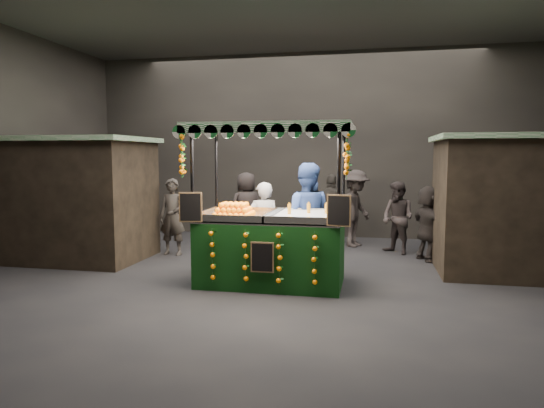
# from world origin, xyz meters

# --- Properties ---
(ground) EXTENTS (12.00, 12.00, 0.00)m
(ground) POSITION_xyz_m (0.00, 0.00, 0.00)
(ground) COLOR black
(ground) RESTS_ON ground
(market_hall) EXTENTS (12.10, 10.10, 5.05)m
(market_hall) POSITION_xyz_m (0.00, 0.00, 3.38)
(market_hall) COLOR black
(market_hall) RESTS_ON ground
(neighbour_stall_left) EXTENTS (3.00, 2.20, 2.60)m
(neighbour_stall_left) POSITION_xyz_m (-4.40, 1.00, 1.31)
(neighbour_stall_left) COLOR black
(neighbour_stall_left) RESTS_ON ground
(neighbour_stall_right) EXTENTS (3.00, 2.20, 2.60)m
(neighbour_stall_right) POSITION_xyz_m (4.40, 1.50, 1.31)
(neighbour_stall_right) COLOR black
(neighbour_stall_right) RESTS_ON ground
(juice_stall) EXTENTS (2.83, 1.66, 2.74)m
(juice_stall) POSITION_xyz_m (0.07, -0.20, 0.85)
(juice_stall) COLOR black
(juice_stall) RESTS_ON ground
(vendor_grey) EXTENTS (0.73, 0.62, 1.71)m
(vendor_grey) POSITION_xyz_m (-0.30, 0.79, 0.86)
(vendor_grey) COLOR gray
(vendor_grey) RESTS_ON ground
(vendor_blue) EXTENTS (1.02, 0.80, 2.08)m
(vendor_blue) POSITION_xyz_m (0.53, 0.75, 1.04)
(vendor_blue) COLOR navy
(vendor_blue) RESTS_ON ground
(shopper_0) EXTENTS (0.65, 0.45, 1.71)m
(shopper_0) POSITION_xyz_m (-2.60, 1.80, 0.86)
(shopper_0) COLOR #2E2925
(shopper_0) RESTS_ON ground
(shopper_1) EXTENTS (1.00, 1.00, 1.64)m
(shopper_1) POSITION_xyz_m (2.33, 2.93, 0.82)
(shopper_1) COLOR #2C2423
(shopper_1) RESTS_ON ground
(shopper_2) EXTENTS (1.08, 0.57, 1.76)m
(shopper_2) POSITION_xyz_m (0.78, 3.71, 0.88)
(shopper_2) COLOR #2D2924
(shopper_2) RESTS_ON ground
(shopper_3) EXTENTS (1.14, 1.39, 1.88)m
(shopper_3) POSITION_xyz_m (1.36, 3.64, 0.94)
(shopper_3) COLOR #292321
(shopper_3) RESTS_ON ground
(shopper_4) EXTENTS (1.05, 1.00, 1.81)m
(shopper_4) POSITION_xyz_m (-1.34, 3.47, 0.90)
(shopper_4) COLOR #292321
(shopper_4) RESTS_ON ground
(shopper_5) EXTENTS (1.02, 1.54, 1.59)m
(shopper_5) POSITION_xyz_m (2.92, 2.32, 0.80)
(shopper_5) COLOR #292421
(shopper_5) RESTS_ON ground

